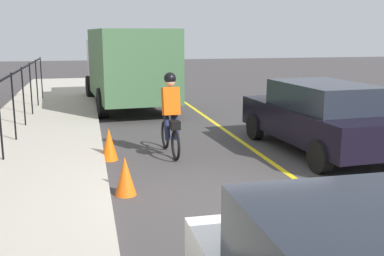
# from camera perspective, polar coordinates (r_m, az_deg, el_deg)

# --- Properties ---
(ground_plane) EXTENTS (80.00, 80.00, 0.00)m
(ground_plane) POSITION_cam_1_polar(r_m,az_deg,el_deg) (7.51, 4.04, -8.93)
(ground_plane) COLOR #3F3B3C
(lane_line_centre) EXTENTS (36.00, 0.12, 0.01)m
(lane_line_centre) POSITION_cam_1_polar(r_m,az_deg,el_deg) (8.10, 15.04, -7.73)
(lane_line_centre) COLOR yellow
(lane_line_centre) RESTS_ON ground
(sidewalk) EXTENTS (40.00, 3.20, 0.15)m
(sidewalk) POSITION_cam_1_polar(r_m,az_deg,el_deg) (7.31, -22.80, -9.83)
(sidewalk) COLOR #B0A99B
(sidewalk) RESTS_ON ground
(cyclist_lead) EXTENTS (1.71, 0.37, 1.83)m
(cyclist_lead) POSITION_cam_1_polar(r_m,az_deg,el_deg) (9.96, -2.68, 1.70)
(cyclist_lead) COLOR black
(cyclist_lead) RESTS_ON ground
(patrol_sedan) EXTENTS (4.51, 2.16, 1.58)m
(patrol_sedan) POSITION_cam_1_polar(r_m,az_deg,el_deg) (10.65, 15.59, 1.46)
(patrol_sedan) COLOR black
(patrol_sedan) RESTS_ON ground
(box_truck_background) EXTENTS (6.87, 2.95, 2.78)m
(box_truck_background) POSITION_cam_1_polar(r_m,az_deg,el_deg) (16.61, -8.09, 7.85)
(box_truck_background) COLOR #3E633F
(box_truck_background) RESTS_ON ground
(traffic_cone_near) EXTENTS (0.36, 0.36, 0.66)m
(traffic_cone_near) POSITION_cam_1_polar(r_m,az_deg,el_deg) (7.69, -8.33, -5.94)
(traffic_cone_near) COLOR #E75C12
(traffic_cone_near) RESTS_ON ground
(traffic_cone_far) EXTENTS (0.36, 0.36, 0.69)m
(traffic_cone_far) POSITION_cam_1_polar(r_m,az_deg,el_deg) (9.83, -10.30, -2.01)
(traffic_cone_far) COLOR #F85D0C
(traffic_cone_far) RESTS_ON ground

